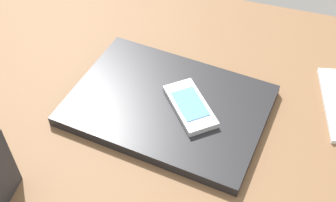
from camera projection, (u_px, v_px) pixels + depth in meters
The scene contains 3 objects.
desk_surface at pixel (194, 134), 75.14cm from camera, with size 120.00×80.00×3.00cm, color brown.
laptop_closed at pixel (168, 105), 76.48cm from camera, with size 33.39×23.69×1.88cm, color black.
cell_phone_on_laptop at pixel (190, 106), 74.26cm from camera, with size 11.52×12.26×1.26cm.
Camera 1 is at (-10.18, 46.14, 60.37)cm, focal length 46.88 mm.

